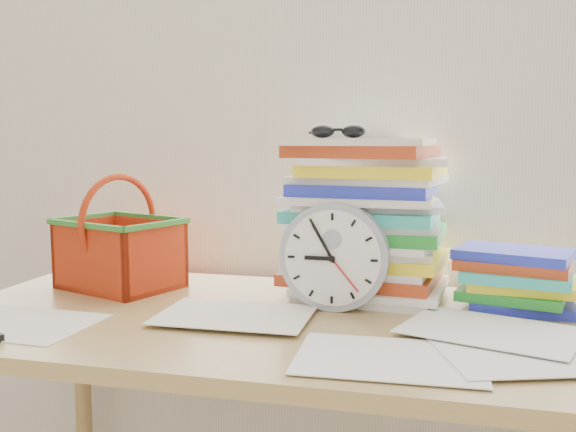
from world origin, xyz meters
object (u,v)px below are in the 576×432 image
(book_stack, at_px, (517,279))
(basket, at_px, (119,233))
(desk, at_px, (282,353))
(paper_stack, at_px, (368,218))
(clock, at_px, (334,256))

(book_stack, bearing_deg, basket, -177.97)
(desk, distance_m, basket, 0.51)
(book_stack, bearing_deg, paper_stack, 172.23)
(desk, height_order, book_stack, book_stack)
(desk, distance_m, paper_stack, 0.37)
(paper_stack, bearing_deg, book_stack, -7.77)
(paper_stack, relative_size, book_stack, 1.42)
(book_stack, height_order, basket, basket)
(desk, xyz_separation_m, basket, (-0.44, 0.15, 0.21))
(desk, relative_size, clock, 6.24)
(clock, bearing_deg, basket, 172.25)
(desk, distance_m, book_stack, 0.51)
(desk, height_order, paper_stack, paper_stack)
(clock, height_order, book_stack, clock)
(book_stack, relative_size, basket, 0.94)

